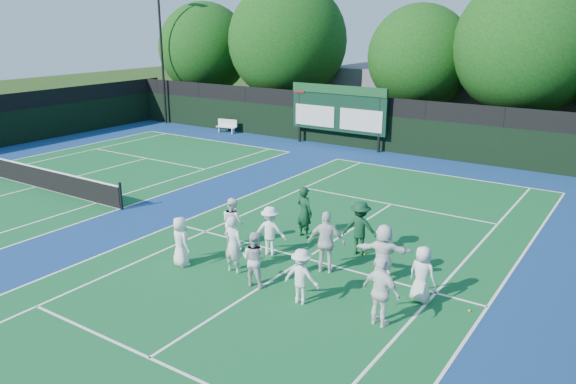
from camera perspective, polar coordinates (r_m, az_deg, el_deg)
The scene contains 30 objects.
ground at distance 16.60m, azimuth -0.03°, elevation -7.95°, with size 120.00×120.00×0.00m, color #1C350E.
court_apron at distance 20.93m, azimuth -12.25°, elevation -2.94°, with size 34.00×32.00×0.01m, color navy.
near_court at distance 17.36m, azimuth 1.82°, elevation -6.76°, with size 11.05×23.85×0.01m.
left_court at distance 27.06m, azimuth -24.18°, elevation 0.50°, with size 11.05×23.85×0.01m.
back_fence at distance 32.42m, azimuth 6.99°, elevation 6.84°, with size 34.00×0.08×3.00m.
scoreboard at distance 32.39m, azimuth 5.09°, elevation 8.39°, with size 6.00×0.21×3.55m.
clubhouse at distance 38.28m, azimuth 18.00°, elevation 8.67°, with size 18.00×6.00×4.00m, color slate.
light_pole_left at distance 40.73m, azimuth -12.83°, elevation 15.61°, with size 1.20×0.30×10.12m.
tennis_net at distance 26.94m, azimuth -24.30°, elevation 1.48°, with size 11.30×0.10×1.10m.
bench at distance 37.01m, azimuth -6.22°, elevation 6.73°, with size 1.42×0.61×0.87m.
tree_a at distance 43.10m, azimuth -8.23°, elevation 13.99°, with size 6.69×6.69×8.39m.
tree_b at distance 38.55m, azimuth 0.20°, elevation 14.81°, with size 7.89×7.89×9.68m.
tree_c at distance 34.34m, azimuth 13.51°, elevation 12.94°, with size 6.03×6.03×8.02m.
tree_d at distance 32.73m, azimuth 23.28°, elevation 13.16°, with size 7.43×7.43×9.48m.
tennis_ball_1 at distance 15.63m, azimuth 12.87°, elevation -9.95°, with size 0.07×0.07×0.07m, color #B8CE18.
tennis_ball_2 at distance 15.10m, azimuth 17.95°, elevation -11.40°, with size 0.07×0.07×0.07m, color #B8CE18.
tennis_ball_3 at distance 19.31m, azimuth -10.35°, elevation -4.45°, with size 0.07×0.07×0.07m, color #B8CE18.
tennis_ball_4 at distance 17.76m, azimuth 7.77°, elevation -6.27°, with size 0.07×0.07×0.07m, color #B8CE18.
player_front_0 at distance 16.93m, azimuth -10.86°, elevation -4.96°, with size 0.74×0.48×1.52m, color white.
player_front_1 at distance 16.23m, azimuth -5.58°, elevation -5.32°, with size 0.63×0.41×1.73m, color silver.
player_front_2 at distance 15.46m, azimuth -3.43°, elevation -6.78°, with size 0.76×0.59×1.56m, color silver.
player_front_3 at distance 14.51m, azimuth 1.38°, elevation -8.57°, with size 0.96×0.55×1.49m, color white.
player_front_4 at distance 13.63m, azimuth 9.45°, elevation -9.98°, with size 1.02×0.43×1.75m, color white.
player_back_0 at distance 18.14m, azimuth -5.62°, elevation -3.05°, with size 0.79×0.61×1.62m, color white.
player_back_1 at distance 17.40m, azimuth -1.82°, elevation -3.96°, with size 1.01×0.58×1.56m, color white.
player_back_2 at distance 16.18m, azimuth 3.93°, elevation -5.12°, with size 1.08×0.45×1.85m, color silver.
player_back_3 at distance 15.88m, azimuth 9.67°, elevation -6.10°, with size 1.56×0.50×1.68m, color white.
player_back_4 at distance 14.99m, azimuth 13.47°, elevation -8.13°, with size 0.74×0.48×1.52m, color silver.
coach_left at distance 18.74m, azimuth 1.69°, elevation -2.07°, with size 0.64×0.42×1.77m, color #0E351E.
coach_right at distance 17.53m, azimuth 7.34°, elevation -3.66°, with size 1.11×0.64×1.72m, color #0E351D.
Camera 1 is at (8.39, -12.50, 7.00)m, focal length 35.00 mm.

